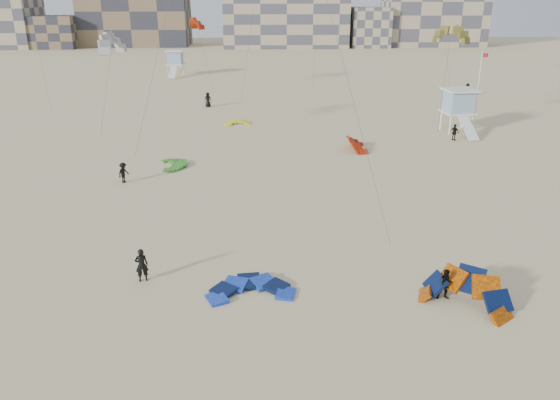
{
  "coord_description": "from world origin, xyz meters",
  "views": [
    {
      "loc": [
        3.12,
        -21.19,
        14.03
      ],
      "look_at": [
        4.1,
        6.0,
        3.56
      ],
      "focal_mm": 35.0,
      "sensor_mm": 36.0,
      "label": 1
    }
  ],
  "objects_px": {
    "kitesurfer_main": "(142,265)",
    "lifeguard_tower_near": "(458,111)",
    "kite_ground_orange": "(463,305)",
    "kite_ground_blue": "(251,293)"
  },
  "relations": [
    {
      "from": "kite_ground_orange",
      "to": "lifeguard_tower_near",
      "type": "bearing_deg",
      "value": 107.86
    },
    {
      "from": "kite_ground_blue",
      "to": "kite_ground_orange",
      "type": "bearing_deg",
      "value": -14.37
    },
    {
      "from": "kite_ground_blue",
      "to": "kitesurfer_main",
      "type": "height_order",
      "value": "kitesurfer_main"
    },
    {
      "from": "lifeguard_tower_near",
      "to": "kite_ground_orange",
      "type": "bearing_deg",
      "value": -113.42
    },
    {
      "from": "kite_ground_blue",
      "to": "kite_ground_orange",
      "type": "distance_m",
      "value": 10.27
    },
    {
      "from": "kite_ground_blue",
      "to": "kite_ground_orange",
      "type": "xyz_separation_m",
      "value": [
        10.16,
        -1.48,
        0.0
      ]
    },
    {
      "from": "kitesurfer_main",
      "to": "lifeguard_tower_near",
      "type": "height_order",
      "value": "lifeguard_tower_near"
    },
    {
      "from": "lifeguard_tower_near",
      "to": "kitesurfer_main",
      "type": "bearing_deg",
      "value": -136.07
    },
    {
      "from": "kite_ground_orange",
      "to": "kitesurfer_main",
      "type": "height_order",
      "value": "kite_ground_orange"
    },
    {
      "from": "kitesurfer_main",
      "to": "lifeguard_tower_near",
      "type": "xyz_separation_m",
      "value": [
        26.97,
        31.16,
        1.3
      ]
    }
  ]
}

